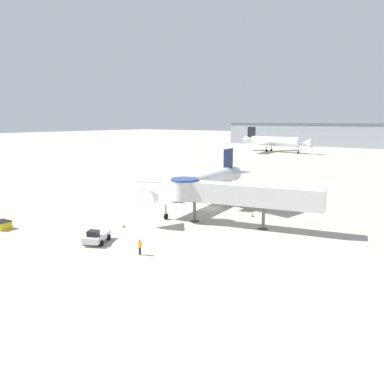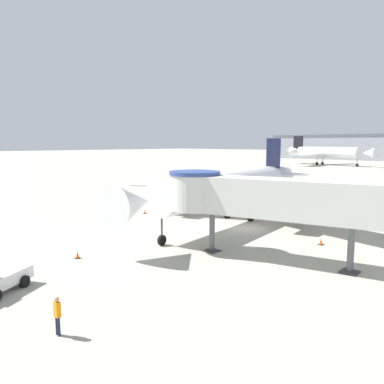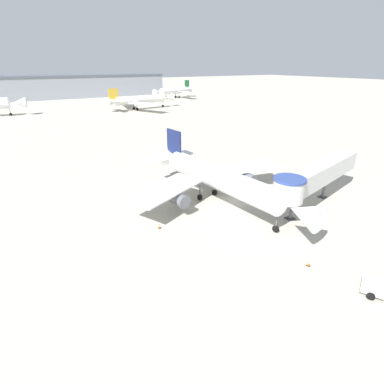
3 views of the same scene
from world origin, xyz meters
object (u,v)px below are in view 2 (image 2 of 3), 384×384
Objects in this scene: traffic_cone_port_wing at (145,211)px; traffic_cone_starboard_wing at (321,241)px; main_airplane at (230,187)px; background_jet_black_tail at (326,152)px; traffic_cone_near_nose at (77,255)px; ground_crew_marshaller at (57,313)px; jet_bridge at (286,199)px.

traffic_cone_starboard_wing is at bearing 2.44° from traffic_cone_port_wing.
main_airplane is 49.40× the size of traffic_cone_port_wing.
main_airplane is 117.94m from background_jet_black_tail.
traffic_cone_starboard_wing is at bearing 53.55° from traffic_cone_near_nose.
ground_crew_marshaller is (19.66, -21.73, 0.76)m from traffic_cone_port_wing.
ground_crew_marshaller is (9.58, -6.61, 0.76)m from traffic_cone_near_nose.
traffic_cone_starboard_wing is at bearing -146.84° from background_jet_black_tail.
traffic_cone_near_nose is (-11.93, -9.61, -4.41)m from jet_bridge.
jet_bridge is 32.10× the size of traffic_cone_starboard_wing.
ground_crew_marshaller reaches higher than traffic_cone_port_wing.
background_jet_black_tail is at bearing 102.95° from traffic_cone_port_wing.
ground_crew_marshaller is (8.85, -24.63, -2.86)m from main_airplane.
background_jet_black_tail is at bearing -69.24° from ground_crew_marshaller.
traffic_cone_near_nose is at bearing -126.45° from traffic_cone_starboard_wing.
main_airplane is 11.76m from traffic_cone_port_wing.
ground_crew_marshaller is at bearing -151.20° from background_jet_black_tail.
traffic_cone_near_nose is 19.97m from traffic_cone_starboard_wing.
traffic_cone_starboard_wing reaches higher than traffic_cone_near_nose.
background_jet_black_tail is (-36.47, 129.93, 4.75)m from traffic_cone_near_nose.
traffic_cone_near_nose is 0.97× the size of traffic_cone_port_wing.
main_airplane reaches higher than jet_bridge.
main_airplane reaches higher than traffic_cone_port_wing.
traffic_cone_starboard_wing is 0.02× the size of background_jet_black_tail.
jet_bridge is (11.20, -8.41, 0.78)m from main_airplane.
traffic_cone_near_nose is (-0.73, -18.02, -3.63)m from main_airplane.
ground_crew_marshaller is (-2.35, -16.22, -3.64)m from jet_bridge.
background_jet_black_tail is at bearing 98.35° from jet_bridge.
traffic_cone_port_wing is 0.93× the size of traffic_cone_starboard_wing.
main_airplane is at bearing 14.98° from traffic_cone_port_wing.
ground_crew_marshaller reaches higher than traffic_cone_starboard_wing.
traffic_cone_port_wing is at bearing -156.90° from background_jet_black_tail.
traffic_cone_port_wing reaches higher than traffic_cone_near_nose.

